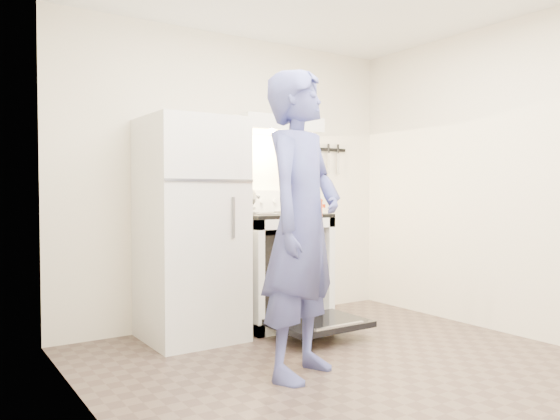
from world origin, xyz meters
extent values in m
plane|color=brown|center=(0.00, 0.00, 0.00)|extent=(3.60, 3.60, 0.00)
cube|color=beige|center=(0.00, 1.80, 1.25)|extent=(3.20, 0.02, 2.50)
cube|color=white|center=(-0.58, 1.45, 0.85)|extent=(0.70, 0.70, 1.70)
cube|color=white|center=(0.23, 1.48, 0.46)|extent=(0.76, 0.65, 0.92)
cube|color=black|center=(0.23, 1.48, 0.94)|extent=(0.76, 0.65, 0.03)
cube|color=white|center=(0.23, 1.76, 1.05)|extent=(0.76, 0.07, 0.20)
cube|color=black|center=(0.23, 0.88, 0.12)|extent=(0.70, 0.54, 0.04)
cube|color=slate|center=(0.23, 1.48, 0.44)|extent=(0.60, 0.52, 0.01)
cube|color=white|center=(0.23, 1.55, 1.71)|extent=(0.76, 0.50, 0.12)
cube|color=black|center=(1.05, 1.79, 1.55)|extent=(0.40, 0.02, 0.03)
cylinder|color=#8D6A4C|center=(0.18, 1.38, 0.45)|extent=(0.29, 0.29, 0.02)
cylinder|color=silver|center=(0.50, 1.35, 1.05)|extent=(0.11, 0.11, 0.13)
imported|color=navy|center=(-0.35, 0.29, 0.94)|extent=(0.82, 0.72, 1.89)
camera|label=1|loc=(-2.32, -2.43, 1.14)|focal=35.00mm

